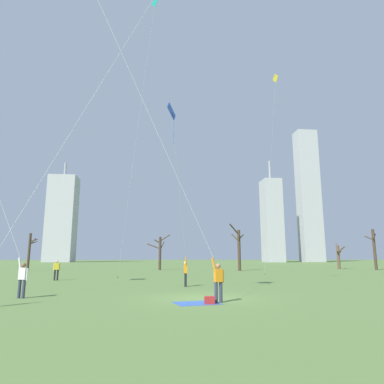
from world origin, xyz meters
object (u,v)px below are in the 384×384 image
at_px(bare_tree_right_of_center, 29,251).
at_px(kite_flyer_midfield_left_blue, 184,253).
at_px(kite_flyer_midfield_right_white, 66,147).
at_px(bare_tree_left_of_center, 339,255).
at_px(bystander_far_off_by_trees, 57,269).
at_px(bare_tree_far_right_edge, 160,251).
at_px(bare_tree_center, 239,247).
at_px(bare_tree_rightmost, 374,247).
at_px(distant_kite_low_near_trees_teal, 151,31).
at_px(kite_flyer_far_back_green, 185,204).
at_px(picnic_spot, 204,301).
at_px(distant_kite_drifting_left_yellow, 274,98).

bearing_deg(bare_tree_right_of_center, kite_flyer_midfield_left_blue, -55.92).
relative_size(kite_flyer_midfield_right_white, bare_tree_left_of_center, 5.46).
bearing_deg(bystander_far_off_by_trees, bare_tree_far_right_edge, 68.65).
height_order(bare_tree_far_right_edge, bare_tree_center, bare_tree_center).
relative_size(bare_tree_rightmost, bare_tree_center, 0.92).
bearing_deg(bystander_far_off_by_trees, bare_tree_center, 42.45).
relative_size(distant_kite_low_near_trees_teal, bare_tree_far_right_edge, 5.40).
bearing_deg(bare_tree_rightmost, kite_flyer_midfield_left_blue, -138.80).
distance_m(bystander_far_off_by_trees, bare_tree_center, 26.44).
distance_m(kite_flyer_far_back_green, bare_tree_far_right_edge, 36.93).
xyz_separation_m(distant_kite_low_near_trees_teal, bare_tree_center, (12.25, 16.33, -21.21)).
distance_m(bystander_far_off_by_trees, picnic_spot, 18.37).
bearing_deg(kite_flyer_midfield_right_white, kite_flyer_midfield_left_blue, 49.14).
height_order(bystander_far_off_by_trees, bare_tree_left_of_center, bare_tree_left_of_center).
relative_size(bare_tree_far_right_edge, bare_tree_left_of_center, 1.26).
height_order(distant_kite_low_near_trees_teal, bare_tree_right_of_center, distant_kite_low_near_trees_teal).
xyz_separation_m(kite_flyer_midfield_right_white, bare_tree_center, (15.32, 32.29, -3.57)).
bearing_deg(picnic_spot, bare_tree_rightmost, 48.65).
bearing_deg(bystander_far_off_by_trees, picnic_spot, -55.93).
xyz_separation_m(kite_flyer_midfield_left_blue, bare_tree_far_right_edge, (-1.49, 29.43, 0.55)).
distance_m(kite_flyer_midfield_right_white, bare_tree_right_of_center, 39.52).
xyz_separation_m(picnic_spot, bare_tree_right_of_center, (-20.50, 37.30, 2.66)).
bearing_deg(bare_tree_rightmost, bare_tree_left_of_center, 126.52).
distance_m(picnic_spot, bare_tree_rightmost, 44.98).
relative_size(picnic_spot, bare_tree_center, 0.32).
xyz_separation_m(kite_flyer_far_back_green, bare_tree_rightmost, (30.42, 33.68, -0.89)).
relative_size(bystander_far_off_by_trees, bare_tree_right_of_center, 0.31).
bearing_deg(bare_tree_left_of_center, picnic_spot, -124.75).
bearing_deg(kite_flyer_far_back_green, bare_tree_far_right_edge, 91.59).
relative_size(distant_kite_low_near_trees_teal, bare_tree_rightmost, 4.73).
xyz_separation_m(kite_flyer_midfield_right_white, bare_tree_left_of_center, (32.57, 37.37, -4.64)).
xyz_separation_m(picnic_spot, bare_tree_far_right_edge, (-1.80, 36.89, 2.58)).
height_order(distant_kite_drifting_left_yellow, picnic_spot, distant_kite_drifting_left_yellow).
height_order(bare_tree_rightmost, bare_tree_center, bare_tree_center).
distance_m(bare_tree_rightmost, bare_tree_center, 20.50).
height_order(bystander_far_off_by_trees, picnic_spot, bystander_far_off_by_trees).
bearing_deg(picnic_spot, distant_kite_drifting_left_yellow, 62.54).
height_order(bystander_far_off_by_trees, bare_tree_right_of_center, bare_tree_right_of_center).
bearing_deg(kite_flyer_midfield_left_blue, bare_tree_center, 69.65).
height_order(distant_kite_drifting_left_yellow, bare_tree_left_of_center, distant_kite_drifting_left_yellow).
bearing_deg(distant_kite_drifting_left_yellow, kite_flyer_midfield_right_white, -129.82).
bearing_deg(bare_tree_left_of_center, kite_flyer_midfield_left_blue, -131.12).
distance_m(kite_flyer_far_back_green, distant_kite_low_near_trees_teal, 26.33).
bearing_deg(kite_flyer_midfield_left_blue, kite_flyer_far_back_green, -93.58).
relative_size(kite_flyer_midfield_right_white, bare_tree_center, 3.47).
bearing_deg(distant_kite_drifting_left_yellow, bare_tree_center, 99.88).
bearing_deg(kite_flyer_midfield_left_blue, kite_flyer_midfield_right_white, -130.86).
relative_size(kite_flyer_midfield_left_blue, bare_tree_center, 1.56).
bearing_deg(bare_tree_right_of_center, bare_tree_center, -8.29).
height_order(bare_tree_right_of_center, bare_tree_center, bare_tree_center).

